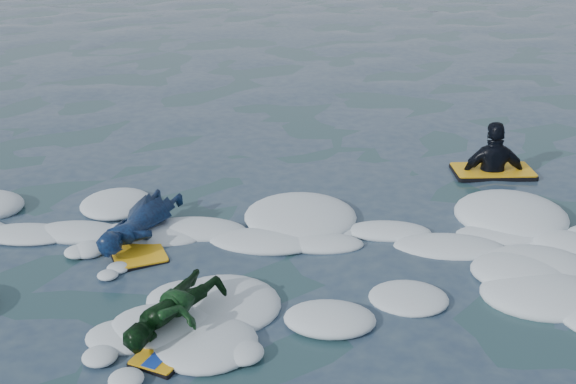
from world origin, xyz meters
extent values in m
plane|color=#1A363E|center=(0.00, 0.00, 0.00)|extent=(120.00, 120.00, 0.00)
cube|color=black|center=(-0.60, 1.07, 0.03)|extent=(0.91, 1.11, 0.05)
cube|color=yellow|center=(-0.60, 1.07, 0.07)|extent=(0.88, 1.08, 0.02)
imported|color=navy|center=(-0.60, 1.32, 0.21)|extent=(0.85, 1.54, 0.35)
cube|color=black|center=(0.17, -0.66, 0.03)|extent=(0.61, 0.81, 0.04)
cube|color=yellow|center=(0.17, -0.66, 0.05)|extent=(0.59, 0.79, 0.01)
cube|color=#183EB7|center=(0.17, -0.66, 0.06)|extent=(0.35, 0.68, 0.00)
imported|color=#103C13|center=(0.17, -0.46, 0.22)|extent=(0.96, 1.19, 0.41)
cube|color=black|center=(3.55, 3.57, 0.04)|extent=(1.11, 0.69, 0.05)
cube|color=yellow|center=(3.55, 3.57, 0.07)|extent=(1.09, 0.67, 0.02)
imported|color=black|center=(3.55, 3.57, -0.06)|extent=(0.96, 0.47, 1.58)
camera|label=1|loc=(1.50, -5.53, 3.51)|focal=45.00mm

